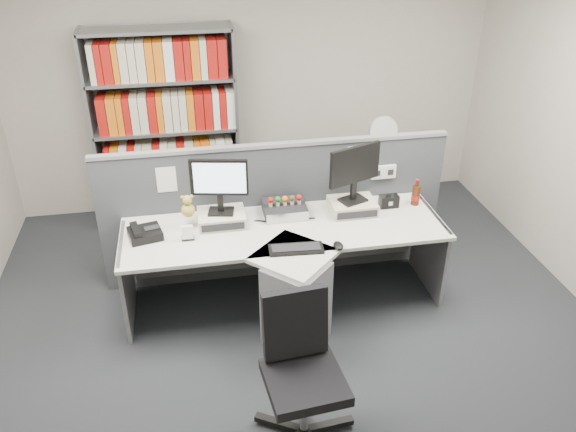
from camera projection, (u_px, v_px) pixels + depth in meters
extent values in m
plane|color=#292C30|center=(304.00, 366.00, 4.32)|extent=(5.50, 5.50, 0.00)
cube|color=#B1AA9E|center=(251.00, 82.00, 6.02)|extent=(5.00, 0.04, 2.70)
cube|color=#404348|center=(276.00, 212.00, 5.09)|extent=(3.00, 0.05, 1.25)
cube|color=#95959A|center=(275.00, 145.00, 4.77)|extent=(3.00, 0.07, 0.03)
cube|color=white|center=(383.00, 172.00, 5.05)|extent=(0.22, 0.04, 0.12)
cube|color=white|center=(166.00, 178.00, 4.71)|extent=(0.16, 0.00, 0.22)
cube|color=white|center=(216.00, 174.00, 4.77)|extent=(0.16, 0.00, 0.22)
cube|color=white|center=(356.00, 163.00, 4.96)|extent=(0.16, 0.00, 0.22)
cube|color=silver|center=(284.00, 229.00, 4.68)|extent=(2.60, 0.80, 0.03)
cube|color=silver|center=(294.00, 256.00, 4.34)|extent=(0.74, 0.74, 0.03)
cube|color=gray|center=(296.00, 304.00, 4.41)|extent=(0.57, 0.57, 0.69)
cube|color=gray|center=(127.00, 281.00, 4.65)|extent=(0.03, 0.70, 0.72)
cube|color=gray|center=(429.00, 249.00, 5.05)|extent=(0.03, 0.70, 0.72)
cube|color=gray|center=(277.00, 243.00, 5.16)|extent=(2.50, 0.02, 0.45)
cube|color=beige|center=(222.00, 218.00, 4.71)|extent=(0.38, 0.30, 0.10)
cube|color=black|center=(223.00, 227.00, 4.58)|extent=(0.34, 0.01, 0.06)
cube|color=beige|center=(352.00, 206.00, 4.88)|extent=(0.38, 0.30, 0.10)
cube|color=black|center=(357.00, 215.00, 4.75)|extent=(0.34, 0.01, 0.06)
cube|color=black|center=(221.00, 211.00, 4.68)|extent=(0.22, 0.18, 0.02)
cube|color=black|center=(221.00, 203.00, 4.64)|extent=(0.05, 0.04, 0.16)
cube|color=black|center=(219.00, 177.00, 4.53)|extent=(0.45, 0.12, 0.30)
cube|color=#C5DFFF|center=(220.00, 178.00, 4.51)|extent=(0.40, 0.08, 0.25)
cube|color=black|center=(353.00, 200.00, 4.85)|extent=(0.25, 0.22, 0.02)
cube|color=black|center=(353.00, 191.00, 4.81)|extent=(0.06, 0.04, 0.17)
cube|color=black|center=(355.00, 165.00, 4.69)|extent=(0.46, 0.21, 0.32)
cube|color=#C5DFFF|center=(355.00, 166.00, 4.68)|extent=(0.40, 0.16, 0.27)
cube|color=black|center=(285.00, 209.00, 4.85)|extent=(0.35, 0.31, 0.09)
cube|color=silver|center=(288.00, 218.00, 4.71)|extent=(0.35, 0.01, 0.09)
cylinder|color=beige|center=(271.00, 205.00, 4.78)|extent=(0.03, 0.03, 0.03)
sphere|color=#A5140F|center=(271.00, 200.00, 4.76)|extent=(0.05, 0.05, 0.05)
cylinder|color=beige|center=(278.00, 204.00, 4.79)|extent=(0.03, 0.03, 0.03)
sphere|color=#19721E|center=(278.00, 199.00, 4.77)|extent=(0.05, 0.05, 0.05)
cylinder|color=beige|center=(285.00, 203.00, 4.80)|extent=(0.03, 0.03, 0.03)
sphere|color=orange|center=(285.00, 199.00, 4.78)|extent=(0.05, 0.05, 0.05)
cylinder|color=beige|center=(292.00, 203.00, 4.81)|extent=(0.03, 0.03, 0.03)
sphere|color=#593319|center=(292.00, 198.00, 4.79)|extent=(0.05, 0.05, 0.05)
cylinder|color=beige|center=(299.00, 202.00, 4.82)|extent=(0.03, 0.03, 0.03)
sphere|color=#A5140F|center=(299.00, 197.00, 4.80)|extent=(0.05, 0.05, 0.05)
cube|color=black|center=(296.00, 249.00, 4.37)|extent=(0.42, 0.18, 0.02)
cube|color=black|center=(296.00, 247.00, 4.36)|extent=(0.37, 0.13, 0.01)
ellipsoid|color=black|center=(338.00, 246.00, 4.39)|extent=(0.07, 0.12, 0.04)
cube|color=black|center=(145.00, 234.00, 4.52)|extent=(0.29, 0.27, 0.07)
cube|color=black|center=(136.00, 230.00, 4.47)|extent=(0.10, 0.21, 0.04)
cube|color=black|center=(152.00, 228.00, 4.52)|extent=(0.12, 0.09, 0.01)
cube|color=black|center=(188.00, 238.00, 4.51)|extent=(0.10, 0.06, 0.02)
cube|color=white|center=(187.00, 233.00, 4.46)|extent=(0.09, 0.03, 0.10)
cube|color=white|center=(187.00, 230.00, 4.50)|extent=(0.09, 0.03, 0.10)
sphere|color=gold|center=(188.00, 210.00, 4.60)|extent=(0.11, 0.11, 0.11)
sphere|color=gold|center=(187.00, 200.00, 4.56)|extent=(0.08, 0.08, 0.08)
sphere|color=gold|center=(182.00, 197.00, 4.54)|extent=(0.03, 0.03, 0.03)
sphere|color=gold|center=(191.00, 197.00, 4.55)|extent=(0.03, 0.03, 0.03)
cube|color=black|center=(389.00, 201.00, 4.95)|extent=(0.16, 0.09, 0.11)
cylinder|color=#3F190A|center=(416.00, 195.00, 4.97)|extent=(0.07, 0.07, 0.18)
cylinder|color=#A5140F|center=(415.00, 197.00, 4.98)|extent=(0.07, 0.07, 0.05)
cylinder|color=#3F190A|center=(417.00, 183.00, 4.92)|extent=(0.03, 0.03, 0.05)
cylinder|color=#A5140F|center=(418.00, 180.00, 4.90)|extent=(0.03, 0.03, 0.01)
cube|color=slate|center=(95.00, 135.00, 5.68)|extent=(0.03, 0.40, 2.00)
cube|color=slate|center=(236.00, 126.00, 5.90)|extent=(0.03, 0.40, 2.00)
cube|color=slate|center=(167.00, 123.00, 5.95)|extent=(1.40, 0.02, 2.00)
cube|color=slate|center=(176.00, 216.00, 6.27)|extent=(1.38, 0.40, 0.03)
cube|color=slate|center=(171.00, 174.00, 6.02)|extent=(1.38, 0.40, 0.03)
cube|color=slate|center=(166.00, 128.00, 5.78)|extent=(1.38, 0.40, 0.03)
cube|color=slate|center=(161.00, 79.00, 5.53)|extent=(1.38, 0.40, 0.03)
cube|color=slate|center=(156.00, 29.00, 5.31)|extent=(1.38, 0.40, 0.03)
cube|color=#A5140F|center=(174.00, 201.00, 6.15)|extent=(1.24, 0.28, 0.36)
cube|color=orange|center=(169.00, 157.00, 5.90)|extent=(1.24, 0.28, 0.36)
cube|color=beige|center=(164.00, 110.00, 5.66)|extent=(1.24, 0.28, 0.36)
cube|color=white|center=(159.00, 59.00, 5.41)|extent=(1.24, 0.28, 0.36)
cube|color=slate|center=(377.00, 191.00, 6.05)|extent=(0.45, 0.60, 0.70)
cube|color=black|center=(388.00, 189.00, 5.71)|extent=(0.40, 0.02, 0.28)
cube|color=black|center=(386.00, 217.00, 5.87)|extent=(0.40, 0.02, 0.28)
cylinder|color=white|center=(380.00, 159.00, 5.88)|extent=(0.17, 0.17, 0.03)
cylinder|color=white|center=(381.00, 150.00, 5.83)|extent=(0.03, 0.03, 0.17)
cylinder|color=white|center=(383.00, 130.00, 5.70)|extent=(0.28, 0.06, 0.28)
cylinder|color=silver|center=(382.00, 129.00, 5.73)|extent=(0.28, 0.05, 0.28)
cylinder|color=silver|center=(304.00, 408.00, 3.64)|extent=(0.05, 0.05, 0.41)
cube|color=black|center=(305.00, 382.00, 3.53)|extent=(0.51, 0.51, 0.07)
cube|color=black|center=(295.00, 323.00, 3.57)|extent=(0.42, 0.15, 0.47)
cube|color=black|center=(331.00, 425.00, 3.79)|extent=(0.31, 0.08, 0.04)
cylinder|color=black|center=(348.00, 422.00, 3.83)|extent=(0.05, 0.05, 0.03)
cube|color=black|center=(304.00, 409.00, 3.91)|extent=(0.12, 0.31, 0.04)
cylinder|color=black|center=(305.00, 396.00, 4.02)|extent=(0.05, 0.05, 0.03)
cube|color=black|center=(277.00, 423.00, 3.80)|extent=(0.29, 0.20, 0.04)
cylinder|color=black|center=(260.00, 419.00, 3.85)|extent=(0.05, 0.05, 0.03)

